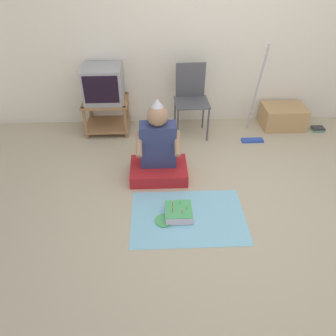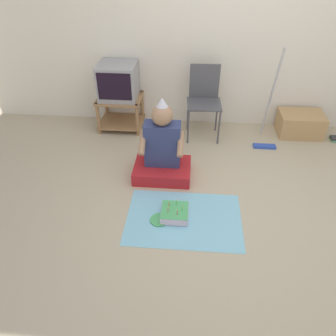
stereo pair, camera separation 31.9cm
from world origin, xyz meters
name	(u,v)px [view 1 (the left image)]	position (x,y,z in m)	size (l,w,h in m)	color
ground_plane	(228,211)	(0.00, 0.00, 0.00)	(16.00, 16.00, 0.00)	tan
wall_back	(209,26)	(0.00, 1.94, 1.27)	(6.40, 0.06, 2.55)	silver
tv_stand	(107,113)	(-1.33, 1.66, 0.26)	(0.58, 0.49, 0.44)	#997047
tv	(103,84)	(-1.33, 1.67, 0.66)	(0.48, 0.46, 0.44)	#99999E
folding_chair	(191,95)	(-0.23, 1.57, 0.53)	(0.44, 0.40, 0.91)	#4C4C51
cardboard_box_stack	(283,116)	(1.07, 1.67, 0.15)	(0.56, 0.41, 0.29)	tan
dust_mop	(255,113)	(0.56, 1.37, 0.37)	(0.28, 0.38, 1.25)	#2D4CB2
book_pile	(318,129)	(1.53, 1.52, 0.02)	(0.16, 0.13, 0.05)	#60936B
person_seated	(158,153)	(-0.66, 0.62, 0.30)	(0.62, 0.45, 0.91)	red
party_cloth	(188,217)	(-0.39, -0.06, 0.00)	(1.09, 0.76, 0.01)	#7FC6E0
birthday_cake	(179,212)	(-0.49, -0.04, 0.05)	(0.26, 0.26, 0.15)	silver
paper_plate	(164,220)	(-0.63, -0.11, 0.01)	(0.17, 0.17, 0.01)	#4CB266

